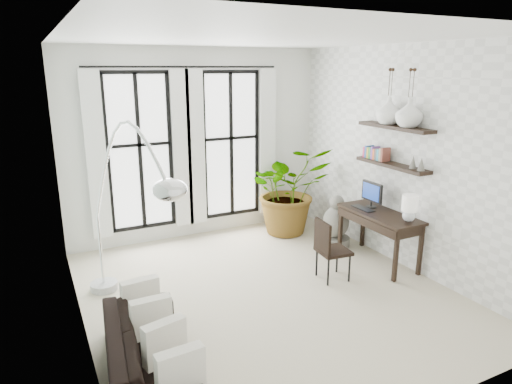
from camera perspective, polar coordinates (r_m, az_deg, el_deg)
floor at (r=6.18m, az=1.24°, el=-12.36°), size 5.00×5.00×0.00m
ceiling at (r=5.48m, az=1.44°, el=18.77°), size 5.00×5.00×0.00m
wall_left at (r=5.00m, az=-22.07°, el=-0.53°), size 0.00×5.00×5.00m
wall_right at (r=6.94m, az=18.00°, el=4.02°), size 0.00×5.00×5.00m
wall_back at (r=7.87m, az=-7.28°, el=5.90°), size 4.50×0.00×4.50m
windows at (r=7.75m, az=-8.50°, el=5.41°), size 3.26×0.13×2.65m
wall_shelves at (r=6.91m, az=16.54°, el=5.17°), size 0.25×1.30×0.60m
sofa at (r=4.66m, az=-13.29°, el=-18.95°), size 0.95×1.97×0.55m
throw_pillows at (r=4.56m, az=-12.20°, el=-16.40°), size 0.40×1.52×0.40m
plant at (r=8.06m, az=4.12°, el=0.32°), size 1.60×1.45×1.58m
desk at (r=6.97m, az=15.42°, el=-3.06°), size 0.57×1.34×1.19m
desk_chair at (r=6.38m, az=9.07°, el=-6.70°), size 0.45×0.45×0.87m
arc_lamp at (r=5.03m, az=-16.12°, el=2.88°), size 0.73×2.35×2.36m
buddha at (r=7.66m, az=9.94°, el=-4.03°), size 0.48×0.48×0.87m
vase_a at (r=6.64m, az=18.61°, el=9.31°), size 0.37×0.37×0.38m
vase_b at (r=6.92m, az=16.25°, el=9.71°), size 0.37×0.37×0.38m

